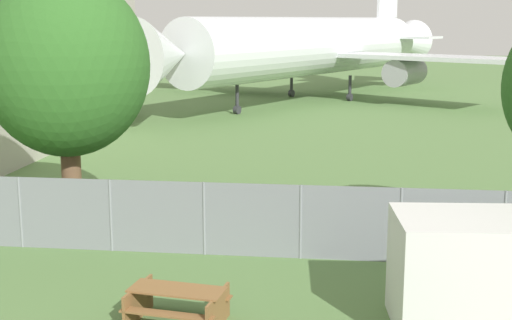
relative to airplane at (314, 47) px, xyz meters
name	(u,v)px	position (x,y,z in m)	size (l,w,h in m)	color
perimeter_fence	(204,219)	(-1.17, -37.48, -3.10)	(56.07, 0.07, 1.97)	gray
airplane	(314,47)	(0.00, 0.00, 0.00)	(29.48, 37.11, 12.87)	silver
picnic_bench_near_cabin	(177,302)	(-0.86, -41.87, -3.61)	(2.13, 1.66, 0.76)	brown
tree_left_of_cabin	(66,66)	(-5.48, -35.67, 0.75)	(4.78, 4.78, 7.49)	brown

